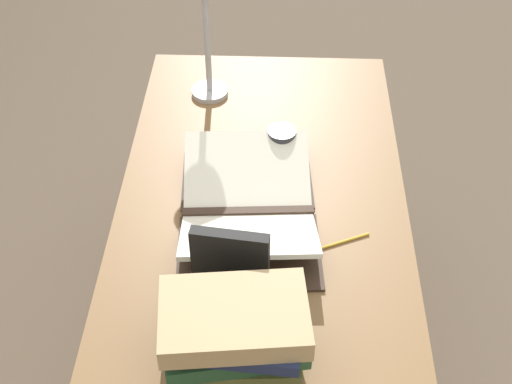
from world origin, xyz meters
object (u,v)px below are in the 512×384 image
open_book (248,207)px  pencil (338,243)px  coffee_mug (281,144)px  book_standing_upright (230,268)px  book_stack_tall (235,334)px

open_book → pencil: open_book is taller
open_book → coffee_mug: bearing=-23.1°
book_standing_upright → pencil: book_standing_upright is taller
book_stack_tall → pencil: (0.34, -0.23, -0.09)m
coffee_mug → pencil: coffee_mug is taller
book_stack_tall → pencil: bearing=-34.0°
book_standing_upright → pencil: bearing=-47.5°
open_book → pencil: bearing=-116.6°
book_stack_tall → book_standing_upright: bearing=6.5°
pencil → book_standing_upright: bearing=125.4°
open_book → book_stack_tall: 0.44m
open_book → pencil: (-0.09, -0.22, -0.02)m
book_stack_tall → book_standing_upright: (0.16, 0.02, 0.01)m
open_book → book_stack_tall: book_stack_tall is taller
book_stack_tall → book_standing_upright: book_standing_upright is taller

